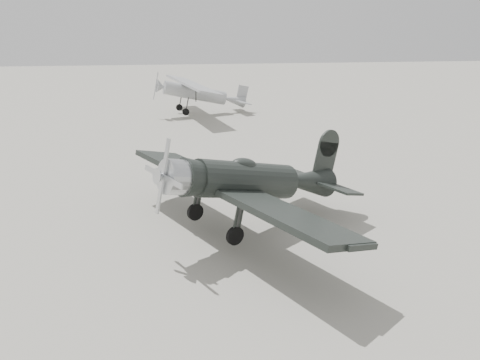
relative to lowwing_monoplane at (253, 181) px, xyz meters
The scene contains 3 objects.
ground 2.51m from the lowwing_monoplane, 81.13° to the right, with size 160.00×160.00×0.00m, color gray.
lowwing_monoplane is the anchor object (origin of this frame).
highwing_monoplane 25.82m from the lowwing_monoplane, 92.07° to the left, with size 8.93×12.48×3.53m.
Camera 1 is at (-3.11, -16.47, 8.35)m, focal length 35.00 mm.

